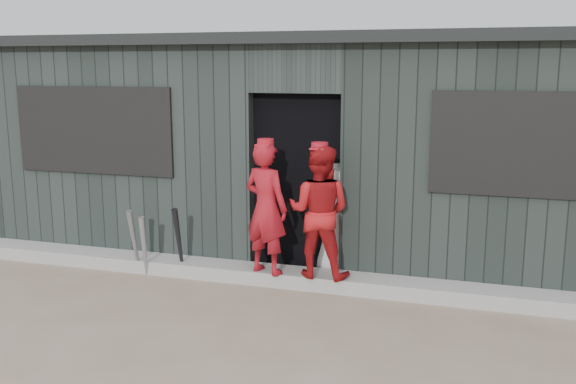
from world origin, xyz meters
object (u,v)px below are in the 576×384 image
(bat_left, at_px, (134,242))
(bat_right, at_px, (179,242))
(player_red_left, at_px, (266,208))
(player_grey_back, at_px, (337,222))
(bat_mid, at_px, (144,246))
(player_red_right, at_px, (319,211))
(dugout, at_px, (327,145))

(bat_left, bearing_deg, bat_right, 11.70)
(bat_right, relative_size, player_red_left, 0.59)
(bat_left, xyz_separation_m, player_grey_back, (2.14, 0.61, 0.24))
(bat_left, relative_size, bat_mid, 1.11)
(bat_left, height_order, player_red_left, player_red_left)
(bat_mid, xyz_separation_m, bat_right, (0.36, 0.11, 0.05))
(bat_left, bearing_deg, player_red_right, 4.12)
(bat_mid, bearing_deg, bat_right, 17.30)
(player_red_left, height_order, dugout, dugout)
(bat_mid, height_order, player_grey_back, player_grey_back)
(player_red_right, xyz_separation_m, player_grey_back, (0.09, 0.46, -0.21))
(bat_mid, height_order, dugout, dugout)
(bat_mid, relative_size, bat_right, 0.85)
(player_red_right, distance_m, player_grey_back, 0.51)
(bat_right, height_order, player_grey_back, player_grey_back)
(bat_right, bearing_deg, bat_mid, -162.70)
(player_red_left, xyz_separation_m, player_grey_back, (0.64, 0.52, -0.22))
(bat_left, bearing_deg, bat_mid, -5.45)
(bat_right, height_order, player_red_right, player_red_right)
(bat_left, distance_m, dugout, 2.71)
(bat_left, distance_m, player_red_right, 2.10)
(bat_right, distance_m, dugout, 2.35)
(bat_mid, xyz_separation_m, player_red_left, (1.38, 0.10, 0.49))
(player_red_left, distance_m, dugout, 1.88)
(dugout, bearing_deg, bat_mid, -129.40)
(player_red_right, bearing_deg, player_red_left, 7.16)
(dugout, bearing_deg, player_red_right, -78.85)
(player_red_right, bearing_deg, bat_right, 3.01)
(dugout, bearing_deg, player_grey_back, -71.49)
(bat_mid, height_order, bat_right, bat_right)
(player_grey_back, distance_m, dugout, 1.52)
(bat_mid, xyz_separation_m, player_grey_back, (2.01, 0.62, 0.27))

